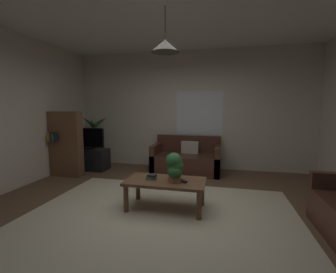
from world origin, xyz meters
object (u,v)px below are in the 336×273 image
Objects in this scene: coffee_table at (165,185)px; tv at (88,138)px; potted_plant_on_table at (175,167)px; tv_stand at (89,159)px; book_on_table_1 at (151,177)px; potted_palm_corner at (95,144)px; pendant_lamp at (165,46)px; bookshelf_corner at (66,144)px; book_on_table_2 at (152,176)px; remote_on_table_0 at (183,181)px; book_on_table_0 at (151,179)px; couch_under_window at (186,160)px.

coffee_table is 1.42× the size of tv.
coffee_table is 0.33m from potted_plant_on_table.
coffee_table is 2.91m from tv_stand.
potted_palm_corner is (-2.19, 2.21, 0.08)m from book_on_table_1.
book_on_table_1 is at bearing -39.66° from tv.
pendant_lamp reaches higher than potted_plant_on_table.
tv_stand is at bearing 142.85° from coffee_table.
book_on_table_1 reaches higher than coffee_table.
tv_stand is at bearing 143.87° from potted_plant_on_table.
bookshelf_corner is (-0.18, -0.56, -0.06)m from tv.
tv reaches higher than book_on_table_2.
tv_stand is (-2.10, 1.77, -0.22)m from book_on_table_1.
coffee_table is 2.92m from tv.
remote_on_table_0 reaches higher than coffee_table.
book_on_table_0 is 2.59m from bookshelf_corner.
tv is at bearing 140.32° from book_on_table_0.
potted_plant_on_table is at bearing -4.70° from book_on_table_0.
book_on_table_0 is 0.75× the size of book_on_table_1.
book_on_table_1 is at bearing -40.01° from tv_stand.
potted_plant_on_table is (0.36, -0.03, 0.21)m from book_on_table_0.
book_on_table_1 is 0.18× the size of tv_stand.
remote_on_table_0 is 1.89m from pendant_lamp.
pendant_lamp reaches higher than tv_stand.
pendant_lamp is at bearing 3.42° from book_on_table_1.
book_on_table_1 is 2.75m from tv.
tv_stand is at bearing 139.99° from book_on_table_1.
potted_palm_corner is (-2.19, 2.21, 0.10)m from book_on_table_0.
couch_under_window is 1.69× the size of tv_stand.
potted_plant_on_table reaches higher than remote_on_table_0.
book_on_table_0 is at bearing -43.82° from remote_on_table_0.
pendant_lamp is at bearing -46.51° from remote_on_table_0.
bookshelf_corner is at bearing 155.42° from potted_plant_on_table.
coffee_table is at bearing 4.86° from book_on_table_2.
bookshelf_corner is 2.32× the size of pendant_lamp.
book_on_table_1 is 0.38× the size of potted_plant_on_table.
book_on_table_2 reaches higher than tv_stand.
remote_on_table_0 is 0.11× the size of bookshelf_corner.
pendant_lamp is at bearing -37.15° from tv_stand.
pendant_lamp is at bearing 163.68° from potted_plant_on_table.
book_on_table_0 is 0.42m from potted_plant_on_table.
book_on_table_0 is 1.89m from pendant_lamp.
tv_stand is at bearing 142.85° from pendant_lamp.
book_on_table_1 is (0.00, 0.00, 0.02)m from book_on_table_0.
tv is (-2.46, 1.77, 0.11)m from potted_plant_on_table.
potted_palm_corner is at bearing 138.76° from potted_plant_on_table.
potted_palm_corner is (-2.55, 2.24, -0.11)m from potted_plant_on_table.
couch_under_window is 2.43m from potted_palm_corner.
book_on_table_0 is at bearing -27.29° from bookshelf_corner.
potted_palm_corner is 0.93× the size of bookshelf_corner.
book_on_table_2 is at bearing -45.07° from potted_palm_corner.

